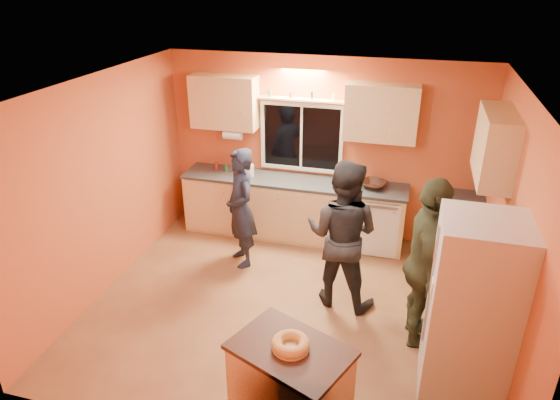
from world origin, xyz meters
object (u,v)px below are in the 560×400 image
(refrigerator, at_px, (471,311))
(person_right, at_px, (426,265))
(person_center, at_px, (342,235))
(island, at_px, (290,390))
(person_left, at_px, (241,208))

(refrigerator, distance_m, person_right, 0.73)
(refrigerator, relative_size, person_right, 0.96)
(refrigerator, distance_m, person_center, 1.71)
(person_center, relative_size, person_right, 0.96)
(person_center, bearing_deg, refrigerator, 149.48)
(island, xyz_separation_m, person_right, (1.03, 1.49, 0.48))
(refrigerator, distance_m, island, 1.73)
(person_right, bearing_deg, island, 139.96)
(island, distance_m, person_center, 2.02)
(refrigerator, relative_size, island, 1.63)
(refrigerator, bearing_deg, island, -148.31)
(person_right, bearing_deg, person_left, 61.63)
(refrigerator, height_order, island, refrigerator)
(island, bearing_deg, person_left, 140.52)
(refrigerator, xyz_separation_m, person_center, (-1.31, 1.09, -0.00))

